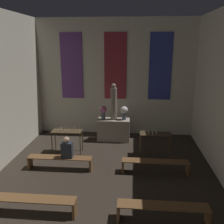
% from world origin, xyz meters
% --- Properties ---
extents(wall_back, '(7.22, 0.16, 5.15)m').
position_xyz_m(wall_back, '(0.00, 10.20, 2.60)').
color(wall_back, beige).
rests_on(wall_back, ground_plane).
extents(altar, '(1.37, 0.63, 0.94)m').
position_xyz_m(altar, '(0.00, 9.23, 0.47)').
color(altar, gray).
rests_on(altar, ground_plane).
extents(statue, '(0.26, 0.26, 1.54)m').
position_xyz_m(statue, '(0.00, 9.23, 1.66)').
color(statue, gray).
rests_on(statue, altar).
extents(flower_vase_left, '(0.31, 0.31, 0.58)m').
position_xyz_m(flower_vase_left, '(-0.45, 9.23, 1.29)').
color(flower_vase_left, '#4C5666').
rests_on(flower_vase_left, altar).
extents(flower_vase_right, '(0.31, 0.31, 0.58)m').
position_xyz_m(flower_vase_right, '(0.45, 9.23, 1.29)').
color(flower_vase_right, '#4C5666').
rests_on(flower_vase_right, altar).
extents(candle_rack_left, '(1.14, 0.48, 1.06)m').
position_xyz_m(candle_rack_left, '(-1.66, 7.81, 0.74)').
color(candle_rack_left, '#473823').
rests_on(candle_rack_left, ground_plane).
extents(candle_rack_right, '(1.14, 0.48, 1.06)m').
position_xyz_m(candle_rack_right, '(1.65, 7.81, 0.74)').
color(candle_rack_right, '#473823').
rests_on(candle_rack_right, ground_plane).
extents(pew_second_left, '(2.13, 0.36, 0.43)m').
position_xyz_m(pew_second_left, '(-1.56, 4.16, 0.32)').
color(pew_second_left, brown).
rests_on(pew_second_left, ground_plane).
extents(pew_second_right, '(2.13, 0.36, 0.43)m').
position_xyz_m(pew_second_right, '(1.56, 4.16, 0.32)').
color(pew_second_right, brown).
rests_on(pew_second_right, ground_plane).
extents(pew_back_left, '(2.13, 0.36, 0.43)m').
position_xyz_m(pew_back_left, '(-1.56, 6.45, 0.32)').
color(pew_back_left, brown).
rests_on(pew_back_left, ground_plane).
extents(pew_back_right, '(2.13, 0.36, 0.43)m').
position_xyz_m(pew_back_right, '(1.56, 6.45, 0.32)').
color(pew_back_right, brown).
rests_on(pew_back_right, ground_plane).
extents(person_seated, '(0.36, 0.24, 0.72)m').
position_xyz_m(person_seated, '(-1.30, 6.45, 0.74)').
color(person_seated, '#282D38').
rests_on(person_seated, pew_back_left).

